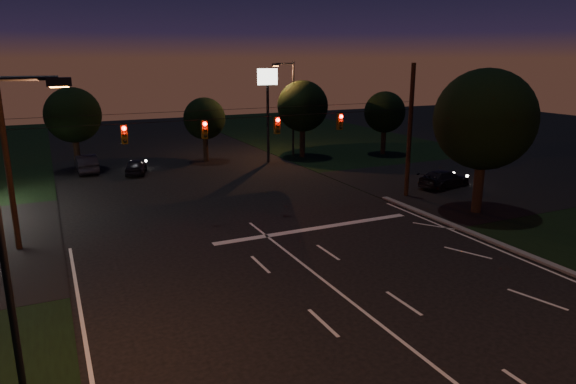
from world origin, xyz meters
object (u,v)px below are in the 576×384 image
utility_pole_right (406,196)px  tree_right_near (483,121)px  car_oncoming_a (136,166)px  car_cross (444,179)px  car_oncoming_b (86,163)px

utility_pole_right → tree_right_near: 7.61m
utility_pole_right → car_oncoming_a: (-15.79, 15.19, 0.63)m
tree_right_near → car_oncoming_a: 26.95m
utility_pole_right → tree_right_near: (1.53, -4.83, 5.68)m
car_oncoming_a → car_cross: car_cross is taller
utility_pole_right → car_oncoming_a: utility_pole_right is taller
tree_right_near → car_cross: tree_right_near is taller
utility_pole_right → car_oncoming_b: 26.26m
tree_right_near → car_oncoming_b: size_ratio=1.93×
tree_right_near → car_cross: size_ratio=1.95×
car_oncoming_b → car_cross: bearing=142.8°
car_cross → tree_right_near: bearing=143.4°
tree_right_near → car_oncoming_b: tree_right_near is taller
car_oncoming_b → car_cross: size_ratio=1.01×
car_oncoming_a → car_oncoming_b: bearing=-17.9°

